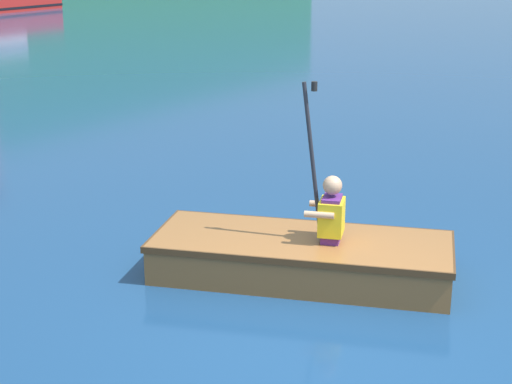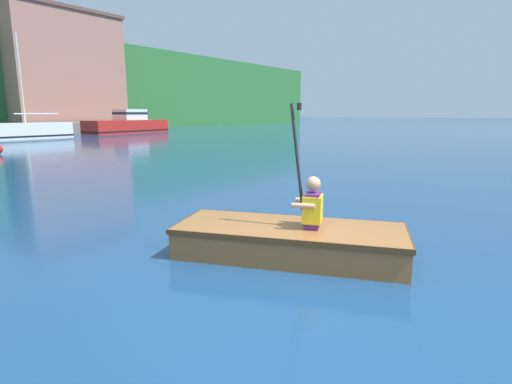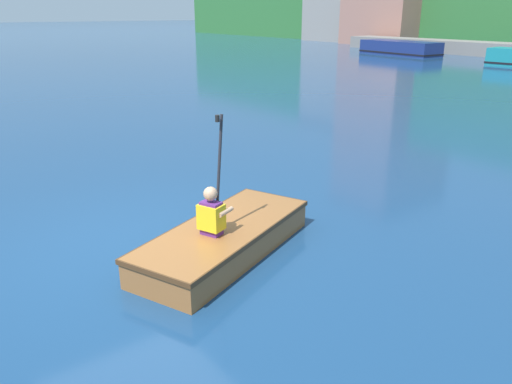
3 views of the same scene
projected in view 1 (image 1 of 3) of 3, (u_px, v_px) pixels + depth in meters
ground_plane at (336, 346)px, 5.93m from camera, size 300.00×300.00×0.00m
rowboat_foreground at (297, 255)px, 7.11m from camera, size 1.97×2.88×0.37m
person_paddler at (330, 211)px, 6.91m from camera, size 0.43×0.42×1.42m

